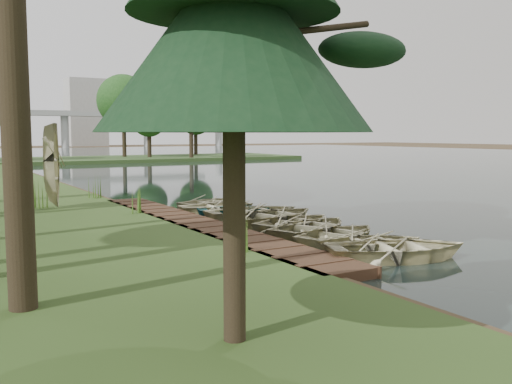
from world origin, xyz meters
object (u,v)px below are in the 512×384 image
stored_rowboat (56,199)px  rowboat_0 (398,245)px  boardwalk (197,227)px  rowboat_2 (340,231)px  rowboat_1 (370,239)px

stored_rowboat → rowboat_0: bearing=-137.6°
boardwalk → rowboat_2: 5.03m
rowboat_0 → rowboat_2: rowboat_0 is taller
rowboat_0 → rowboat_2: 2.55m
boardwalk → rowboat_2: bearing=-58.2°
stored_rowboat → rowboat_2: bearing=-132.0°
rowboat_2 → rowboat_0: bearing=158.6°
rowboat_1 → rowboat_2: 1.35m
rowboat_0 → stored_rowboat: stored_rowboat is taller
boardwalk → rowboat_2: (2.65, -4.27, 0.24)m
boardwalk → rowboat_1: (2.60, -5.62, 0.22)m
boardwalk → stored_rowboat: stored_rowboat is taller
rowboat_2 → stored_rowboat: (-5.94, 10.60, 0.26)m
boardwalk → rowboat_0: (2.46, -6.81, 0.28)m
rowboat_1 → stored_rowboat: size_ratio=0.92×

